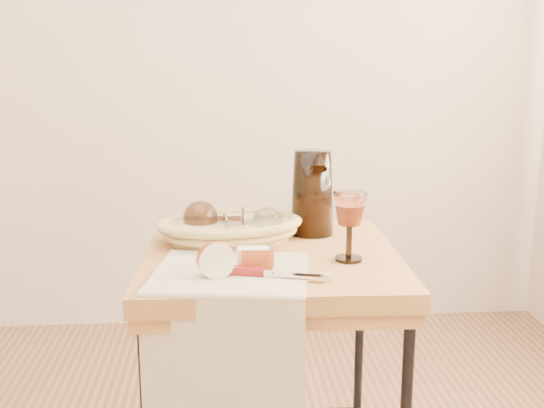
{
  "coord_description": "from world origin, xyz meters",
  "views": [
    {
      "loc": [
        0.36,
        -1.07,
        1.19
      ],
      "look_at": [
        0.47,
        0.38,
        0.87
      ],
      "focal_mm": 43.66,
      "sensor_mm": 36.0,
      "label": 1
    }
  ],
  "objects_px": {
    "side_table": "(271,398)",
    "goblet_lying_b": "(250,223)",
    "wine_goblet": "(349,226)",
    "goblet_lying_a": "(219,218)",
    "pitcher": "(312,193)",
    "tea_towel": "(231,272)",
    "bread_basket": "(230,230)",
    "apple_half": "(215,259)",
    "table_knife": "(272,272)"
  },
  "relations": [
    {
      "from": "side_table",
      "to": "goblet_lying_b",
      "type": "distance_m",
      "value": 0.43
    },
    {
      "from": "wine_goblet",
      "to": "goblet_lying_a",
      "type": "bearing_deg",
      "value": 146.49
    },
    {
      "from": "pitcher",
      "to": "goblet_lying_a",
      "type": "bearing_deg",
      "value": -161.2
    },
    {
      "from": "pitcher",
      "to": "side_table",
      "type": "bearing_deg",
      "value": -117.55
    },
    {
      "from": "side_table",
      "to": "pitcher",
      "type": "bearing_deg",
      "value": 53.98
    },
    {
      "from": "tea_towel",
      "to": "bread_basket",
      "type": "bearing_deg",
      "value": 97.84
    },
    {
      "from": "apple_half",
      "to": "wine_goblet",
      "type": "bearing_deg",
      "value": 8.36
    },
    {
      "from": "pitcher",
      "to": "table_knife",
      "type": "height_order",
      "value": "pitcher"
    },
    {
      "from": "table_knife",
      "to": "wine_goblet",
      "type": "bearing_deg",
      "value": 47.66
    },
    {
      "from": "bread_basket",
      "to": "tea_towel",
      "type": "bearing_deg",
      "value": -101.26
    },
    {
      "from": "side_table",
      "to": "pitcher",
      "type": "xyz_separation_m",
      "value": [
        0.12,
        0.16,
        0.48
      ]
    },
    {
      "from": "goblet_lying_a",
      "to": "side_table",
      "type": "bearing_deg",
      "value": 141.0
    },
    {
      "from": "wine_goblet",
      "to": "apple_half",
      "type": "bearing_deg",
      "value": -161.53
    },
    {
      "from": "bread_basket",
      "to": "wine_goblet",
      "type": "height_order",
      "value": "wine_goblet"
    },
    {
      "from": "side_table",
      "to": "table_knife",
      "type": "distance_m",
      "value": 0.43
    },
    {
      "from": "bread_basket",
      "to": "wine_goblet",
      "type": "bearing_deg",
      "value": -44.77
    },
    {
      "from": "side_table",
      "to": "apple_half",
      "type": "distance_m",
      "value": 0.47
    },
    {
      "from": "goblet_lying_a",
      "to": "wine_goblet",
      "type": "height_order",
      "value": "wine_goblet"
    },
    {
      "from": "bread_basket",
      "to": "pitcher",
      "type": "relative_size",
      "value": 1.25
    },
    {
      "from": "tea_towel",
      "to": "goblet_lying_b",
      "type": "relative_size",
      "value": 2.62
    },
    {
      "from": "side_table",
      "to": "wine_goblet",
      "type": "xyz_separation_m",
      "value": [
        0.17,
        -0.07,
        0.45
      ]
    },
    {
      "from": "wine_goblet",
      "to": "apple_half",
      "type": "xyz_separation_m",
      "value": [
        -0.3,
        -0.1,
        -0.04
      ]
    },
    {
      "from": "apple_half",
      "to": "bread_basket",
      "type": "bearing_deg",
      "value": 72.63
    },
    {
      "from": "goblet_lying_a",
      "to": "goblet_lying_b",
      "type": "bearing_deg",
      "value": 161.38
    },
    {
      "from": "side_table",
      "to": "table_knife",
      "type": "height_order",
      "value": "table_knife"
    },
    {
      "from": "table_knife",
      "to": "pitcher",
      "type": "bearing_deg",
      "value": 85.15
    },
    {
      "from": "tea_towel",
      "to": "table_knife",
      "type": "xyz_separation_m",
      "value": [
        0.08,
        -0.04,
        0.01
      ]
    },
    {
      "from": "side_table",
      "to": "apple_half",
      "type": "xyz_separation_m",
      "value": [
        -0.13,
        -0.17,
        0.41
      ]
    },
    {
      "from": "pitcher",
      "to": "apple_half",
      "type": "relative_size",
      "value": 3.21
    },
    {
      "from": "goblet_lying_b",
      "to": "table_knife",
      "type": "relative_size",
      "value": 0.57
    },
    {
      "from": "wine_goblet",
      "to": "apple_half",
      "type": "height_order",
      "value": "wine_goblet"
    },
    {
      "from": "side_table",
      "to": "goblet_lying_a",
      "type": "distance_m",
      "value": 0.46
    },
    {
      "from": "tea_towel",
      "to": "goblet_lying_b",
      "type": "bearing_deg",
      "value": 86.4
    },
    {
      "from": "goblet_lying_b",
      "to": "bread_basket",
      "type": "bearing_deg",
      "value": 148.5
    },
    {
      "from": "goblet_lying_b",
      "to": "apple_half",
      "type": "distance_m",
      "value": 0.27
    },
    {
      "from": "side_table",
      "to": "wine_goblet",
      "type": "bearing_deg",
      "value": -23.88
    },
    {
      "from": "goblet_lying_b",
      "to": "side_table",
      "type": "bearing_deg",
      "value": -70.91
    },
    {
      "from": "tea_towel",
      "to": "table_knife",
      "type": "bearing_deg",
      "value": -16.95
    },
    {
      "from": "apple_half",
      "to": "table_knife",
      "type": "bearing_deg",
      "value": -17.18
    },
    {
      "from": "bread_basket",
      "to": "side_table",
      "type": "bearing_deg",
      "value": -58.47
    },
    {
      "from": "bread_basket",
      "to": "pitcher",
      "type": "distance_m",
      "value": 0.23
    },
    {
      "from": "bread_basket",
      "to": "wine_goblet",
      "type": "xyz_separation_m",
      "value": [
        0.26,
        -0.18,
        0.05
      ]
    },
    {
      "from": "goblet_lying_b",
      "to": "table_knife",
      "type": "distance_m",
      "value": 0.28
    },
    {
      "from": "tea_towel",
      "to": "pitcher",
      "type": "xyz_separation_m",
      "value": [
        0.21,
        0.31,
        0.1
      ]
    },
    {
      "from": "goblet_lying_b",
      "to": "wine_goblet",
      "type": "relative_size",
      "value": 0.78
    },
    {
      "from": "side_table",
      "to": "goblet_lying_a",
      "type": "height_order",
      "value": "goblet_lying_a"
    },
    {
      "from": "side_table",
      "to": "tea_towel",
      "type": "height_order",
      "value": "tea_towel"
    },
    {
      "from": "goblet_lying_a",
      "to": "apple_half",
      "type": "relative_size",
      "value": 1.79
    },
    {
      "from": "bread_basket",
      "to": "pitcher",
      "type": "bearing_deg",
      "value": 4.73
    },
    {
      "from": "goblet_lying_a",
      "to": "wine_goblet",
      "type": "xyz_separation_m",
      "value": [
        0.29,
        -0.19,
        0.02
      ]
    }
  ]
}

